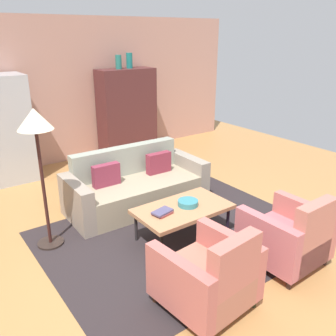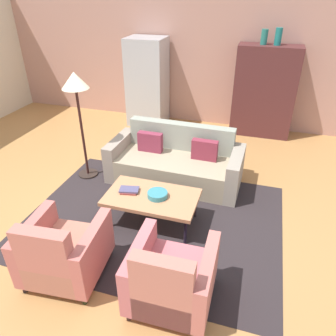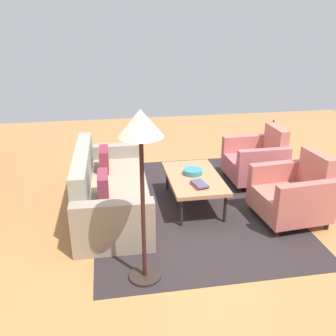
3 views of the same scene
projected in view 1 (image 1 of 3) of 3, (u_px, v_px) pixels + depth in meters
ground_plane at (151, 241)px, 4.61m from camera, size 10.60×10.60×0.00m
wall_back at (44, 94)px, 6.87m from camera, size 8.83×0.12×2.80m
area_rug at (180, 235)px, 4.74m from camera, size 3.40×2.60×0.01m
couch at (135, 187)px, 5.50m from camera, size 2.12×0.95×0.86m
coffee_table at (183, 210)px, 4.57m from camera, size 1.20×0.70×0.43m
armchair_left at (210, 278)px, 3.38m from camera, size 0.87×0.87×0.88m
armchair_right at (290, 238)px, 4.03m from camera, size 0.81×0.81×0.88m
fruit_bowl at (188, 203)px, 4.59m from camera, size 0.26×0.26×0.07m
book_stack at (162, 212)px, 4.38m from camera, size 0.28×0.21×0.04m
cabinet at (127, 112)px, 7.66m from camera, size 1.20×0.51×1.80m
vase_tall at (118, 62)px, 7.21m from camera, size 0.12×0.12×0.27m
vase_round at (129, 61)px, 7.34m from camera, size 0.13×0.13×0.31m
refrigerator at (5, 130)px, 6.21m from camera, size 0.80×0.73×1.85m
floor_lamp at (36, 133)px, 4.04m from camera, size 0.40×0.40×1.72m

